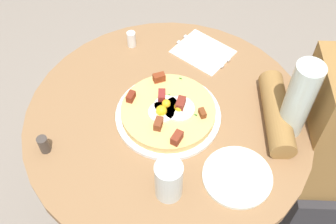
% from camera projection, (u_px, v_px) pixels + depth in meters
% --- Properties ---
extents(ground_plane, '(6.00, 6.00, 0.00)m').
position_uv_depth(ground_plane, '(168.00, 222.00, 1.74)').
color(ground_plane, gray).
extents(dining_table, '(0.81, 0.81, 0.74)m').
position_uv_depth(dining_table, '(168.00, 150.00, 1.29)').
color(dining_table, olive).
rests_on(dining_table, ground_plane).
extents(pizza_plate, '(0.30, 0.30, 0.01)m').
position_uv_depth(pizza_plate, '(168.00, 115.00, 1.15)').
color(pizza_plate, white).
rests_on(pizza_plate, dining_table).
extents(breakfast_pizza, '(0.26, 0.26, 0.05)m').
position_uv_depth(breakfast_pizza, '(168.00, 111.00, 1.14)').
color(breakfast_pizza, '#DDB568').
rests_on(breakfast_pizza, pizza_plate).
extents(bread_plate, '(0.18, 0.18, 0.01)m').
position_uv_depth(bread_plate, '(237.00, 177.00, 1.03)').
color(bread_plate, silver).
rests_on(bread_plate, dining_table).
extents(napkin, '(0.22, 0.21, 0.00)m').
position_uv_depth(napkin, '(203.00, 52.00, 1.31)').
color(napkin, white).
rests_on(napkin, dining_table).
extents(fork, '(0.15, 0.12, 0.00)m').
position_uv_depth(fork, '(206.00, 48.00, 1.32)').
color(fork, silver).
rests_on(fork, napkin).
extents(knife, '(0.15, 0.12, 0.00)m').
position_uv_depth(knife, '(200.00, 54.00, 1.30)').
color(knife, silver).
rests_on(knife, napkin).
extents(water_glass, '(0.07, 0.07, 0.12)m').
position_uv_depth(water_glass, '(169.00, 180.00, 0.97)').
color(water_glass, silver).
rests_on(water_glass, dining_table).
extents(water_bottle, '(0.07, 0.07, 0.24)m').
position_uv_depth(water_bottle, '(299.00, 100.00, 1.04)').
color(water_bottle, silver).
rests_on(water_bottle, dining_table).
extents(salt_shaker, '(0.03, 0.03, 0.05)m').
position_uv_depth(salt_shaker, '(131.00, 39.00, 1.31)').
color(salt_shaker, white).
rests_on(salt_shaker, dining_table).
extents(pepper_shaker, '(0.03, 0.03, 0.05)m').
position_uv_depth(pepper_shaker, '(44.00, 144.00, 1.07)').
color(pepper_shaker, '#3F3833').
rests_on(pepper_shaker, dining_table).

